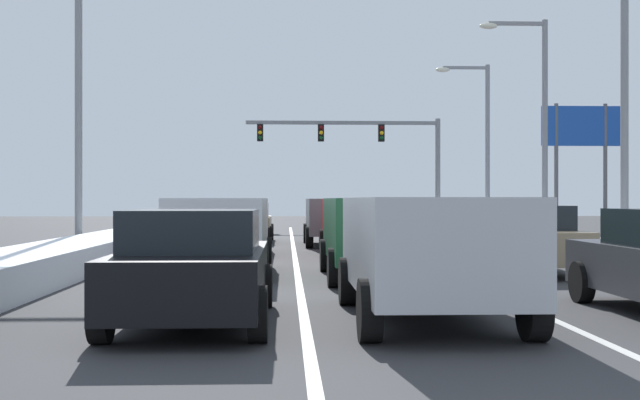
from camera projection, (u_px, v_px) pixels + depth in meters
ground_plane at (363, 264)px, 20.91m from camera, size 120.00×120.00×0.00m
lane_stripe_between_right_lane_and_center_lane at (405, 253)px, 25.18m from camera, size 0.14×46.28×0.01m
lane_stripe_between_center_lane_and_left_lane at (294, 253)px, 25.04m from camera, size 0.14×46.28×0.01m
snow_bank_right_shoulder at (576, 245)px, 25.40m from camera, size 1.87×46.28×0.45m
snow_bank_left_shoulder at (119, 243)px, 24.82m from camera, size 1.87×46.28×0.64m
sedan_tan_right_lane_second at (523, 239)px, 18.52m from camera, size 2.00×4.50×1.51m
sedan_maroon_right_lane_third at (466, 229)px, 24.13m from camera, size 2.00×4.50×1.51m
suv_navy_right_lane_fourth at (434, 216)px, 30.70m from camera, size 2.16×4.90×1.67m
suv_silver_center_lane_nearest at (427, 246)px, 11.17m from camera, size 2.16×4.90×1.67m
suv_green_center_lane_second at (376, 230)px, 17.10m from camera, size 2.16×4.90×1.67m
suv_red_center_lane_third at (360, 222)px, 23.36m from camera, size 2.16×4.90×1.67m
suv_gray_center_lane_fourth at (335, 217)px, 29.42m from camera, size 2.16×4.90×1.67m
sedan_black_left_lane_nearest at (195, 266)px, 10.91m from camera, size 2.00×4.50×1.51m
suv_white_left_lane_second at (221, 228)px, 18.02m from camera, size 2.16×4.90×1.67m
suv_charcoal_left_lane_third at (232, 220)px, 24.74m from camera, size 2.16×4.90×1.67m
sedan_tan_left_lane_fourth at (247, 222)px, 31.71m from camera, size 2.00×4.50×1.51m
traffic_light_gantry at (370, 144)px, 46.23m from camera, size 10.94×0.47×6.20m
street_lamp_right_near at (613, 74)px, 23.31m from camera, size 2.66×0.36×8.74m
street_lamp_right_mid at (536, 110)px, 31.73m from camera, size 2.66×0.36×8.57m
street_lamp_right_far at (480, 132)px, 40.13m from camera, size 2.66×0.36×8.22m
street_lamp_left_mid at (89, 68)px, 24.62m from camera, size 2.66×0.36×9.47m
roadside_sign_right at (581, 140)px, 33.09m from camera, size 3.20×0.16×5.50m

